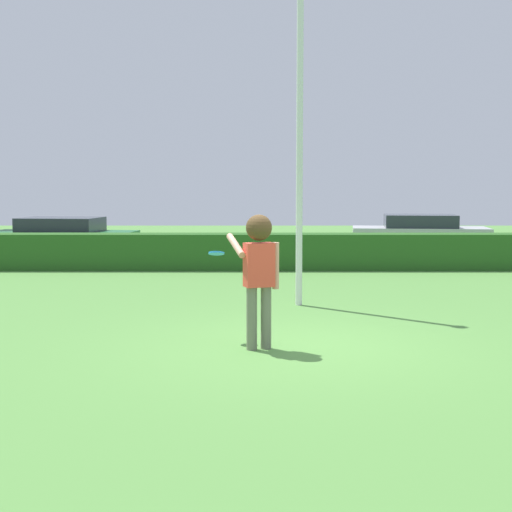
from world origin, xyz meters
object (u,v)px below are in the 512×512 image
lamppost (297,111)px  parked_car_green (58,237)px  person (256,263)px  parked_car_silver (417,232)px  frisbee (214,253)px

lamppost → parked_car_green: (-6.39, 7.90, -2.80)m
person → lamppost: 4.37m
parked_car_silver → person: bearing=-110.7°
person → parked_car_green: (-5.65, 11.52, -0.46)m
person → lamppost: size_ratio=0.28×
person → parked_car_silver: bearing=69.3°
lamppost → parked_car_green: size_ratio=1.45×
lamppost → parked_car_silver: (4.40, 9.97, -2.80)m
frisbee → parked_car_silver: (5.73, 12.95, -0.53)m
frisbee → lamppost: 3.97m
person → parked_car_silver: (5.14, 13.59, -0.46)m
person → frisbee: (-0.59, 0.64, 0.07)m
parked_car_green → parked_car_silver: (10.79, 2.07, 0.00)m
person → parked_car_silver: size_ratio=0.41×
lamppost → parked_car_silver: lamppost is taller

